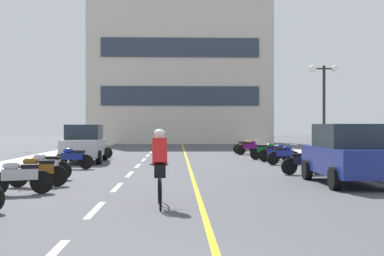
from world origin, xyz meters
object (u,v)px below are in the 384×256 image
motorcycle_7 (284,154)px  motorcycle_10 (98,149)px  motorcycle_8 (276,152)px  motorcycle_2 (19,176)px  motorcycle_3 (37,171)px  street_lamp_mid (324,89)px  cyclist_rider (160,166)px  motorcycle_11 (249,147)px  parked_car_mid (84,143)px  parked_car_near (347,154)px  motorcycle_6 (73,157)px  motorcycle_12 (246,146)px  motorcycle_9 (266,151)px  motorcycle_5 (304,161)px  motorcycle_4 (46,165)px

motorcycle_7 → motorcycle_10: same height
motorcycle_8 → motorcycle_2: bearing=-127.1°
motorcycle_10 → motorcycle_3: bearing=-88.9°
street_lamp_mid → cyclist_rider: 16.28m
motorcycle_11 → cyclist_rider: size_ratio=0.96×
parked_car_mid → motorcycle_7: (9.32, -1.67, -0.44)m
parked_car_near → motorcycle_7: size_ratio=2.59×
motorcycle_2 → motorcycle_7: bearing=48.4°
motorcycle_3 → motorcycle_6: (-0.21, 6.19, 0.00)m
street_lamp_mid → motorcycle_11: size_ratio=2.75×
parked_car_mid → motorcycle_12: parked_car_mid is taller
motorcycle_9 → motorcycle_10: 9.10m
motorcycle_6 → motorcycle_2: bearing=-88.6°
parked_car_mid → motorcycle_10: bearing=87.3°
motorcycle_10 → cyclist_rider: cyclist_rider is taller
motorcycle_3 → motorcycle_11: (8.45, 16.30, 0.00)m
street_lamp_mid → parked_car_near: size_ratio=1.10×
motorcycle_9 → motorcycle_6: bearing=-148.5°
parked_car_mid → motorcycle_11: (8.87, 6.28, -0.44)m
street_lamp_mid → motorcycle_7: size_ratio=2.84×
motorcycle_6 → cyclist_rider: 10.67m
motorcycle_12 → cyclist_rider: (-4.80, -21.57, 0.41)m
cyclist_rider → motorcycle_6: bearing=111.2°
motorcycle_7 → motorcycle_12: bearing=92.7°
street_lamp_mid → motorcycle_12: street_lamp_mid is taller
motorcycle_6 → motorcycle_10: size_ratio=1.03×
parked_car_near → motorcycle_9: bearing=92.5°
motorcycle_7 → motorcycle_5: bearing=-93.3°
motorcycle_5 → motorcycle_8: (0.26, 6.54, 0.00)m
parked_car_mid → motorcycle_2: bearing=-88.0°
motorcycle_12 → motorcycle_9: bearing=-87.9°
motorcycle_4 → motorcycle_6: size_ratio=1.01×
motorcycle_2 → motorcycle_6: same height
motorcycle_10 → motorcycle_11: 9.22m
motorcycle_4 → cyclist_rider: (3.91, -5.71, 0.41)m
motorcycle_3 → motorcycle_2: bearing=-90.6°
motorcycle_9 → motorcycle_10: bearing=169.4°
parked_car_near → motorcycle_3: bearing=-177.6°
motorcycle_4 → motorcycle_10: bearing=90.0°
motorcycle_2 → motorcycle_12: (8.47, 19.52, 0.00)m
motorcycle_4 → motorcycle_5: size_ratio=1.01×
parked_car_near → cyclist_rider: bearing=-143.2°
motorcycle_7 → street_lamp_mid: bearing=39.7°
motorcycle_10 → cyclist_rider: size_ratio=0.92×
street_lamp_mid → cyclist_rider: street_lamp_mid is taller
motorcycle_4 → motorcycle_12: 18.09m
motorcycle_5 → motorcycle_12: bearing=90.7°
street_lamp_mid → motorcycle_6: 12.64m
motorcycle_8 → motorcycle_11: 6.24m
motorcycle_3 → motorcycle_7: bearing=43.2°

